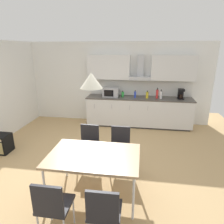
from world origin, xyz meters
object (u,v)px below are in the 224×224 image
object	(u,v)px
dining_table	(94,157)
pendant_lamp	(91,80)
coffee_maker	(181,94)
chair_far_right	(120,144)
bottle_green	(123,94)
chair_near_left	(52,204)
chair_near_right	(104,210)
microwave	(111,92)
bottle_blue	(135,94)
chair_far_left	(89,142)
bottle_red	(157,94)
bottle_yellow	(147,95)
bottle_white	(161,95)

from	to	relation	value
dining_table	pendant_lamp	bearing A→B (deg)	-116.57
coffee_maker	chair_far_right	bearing A→B (deg)	-121.87
bottle_green	chair_near_left	distance (m)	4.23
chair_near_right	microwave	bearing A→B (deg)	97.76
microwave	pendant_lamp	bearing A→B (deg)	-85.79
bottle_blue	chair_far_left	world-z (taller)	bottle_blue
chair_far_right	bottle_red	bearing A→B (deg)	70.78
microwave	chair_far_right	size ratio (longest dim) A/B	0.55
chair_far_right	pendant_lamp	size ratio (longest dim) A/B	2.72
bottle_red	bottle_blue	world-z (taller)	bottle_red
chair_far_left	pendant_lamp	bearing A→B (deg)	-69.66
bottle_blue	pendant_lamp	xyz separation A→B (m)	(-0.51, -3.29, 0.92)
pendant_lamp	coffee_maker	bearing A→B (deg)	60.82
bottle_yellow	chair_far_left	bearing A→B (deg)	-116.39
microwave	bottle_red	world-z (taller)	bottle_red
bottle_yellow	chair_far_right	distance (m)	2.51
bottle_yellow	chair_near_left	xyz separation A→B (m)	(-1.20, -4.13, -0.47)
dining_table	chair_far_left	xyz separation A→B (m)	(-0.32, 0.86, -0.18)
bottle_red	bottle_blue	distance (m)	0.66
bottle_red	bottle_white	distance (m)	0.11
coffee_maker	pendant_lamp	bearing A→B (deg)	-119.18
coffee_maker	chair_near_left	xyz separation A→B (m)	(-2.18, -4.19, -0.53)
chair_near_right	pendant_lamp	bearing A→B (deg)	110.67
bottle_red	chair_near_right	xyz separation A→B (m)	(-0.84, -4.15, -0.51)
coffee_maker	bottle_white	world-z (taller)	coffee_maker
bottle_green	chair_far_left	bearing A→B (deg)	-100.28
chair_near_left	pendant_lamp	distance (m)	1.67
coffee_maker	chair_far_right	size ratio (longest dim) A/B	0.34
microwave	dining_table	distance (m)	3.33
bottle_white	chair_far_right	xyz separation A→B (m)	(-0.96, -2.40, -0.49)
coffee_maker	bottle_yellow	size ratio (longest dim) A/B	1.31
chair_far_right	chair_far_left	xyz separation A→B (m)	(-0.64, -0.00, 0.00)
bottle_red	chair_far_left	world-z (taller)	bottle_red
bottle_green	dining_table	size ratio (longest dim) A/B	0.13
bottle_green	bottle_red	world-z (taller)	bottle_red
microwave	dining_table	world-z (taller)	microwave
microwave	bottle_white	world-z (taller)	microwave
dining_table	microwave	bearing A→B (deg)	94.21
bottle_red	dining_table	xyz separation A→B (m)	(-1.17, -3.28, -0.34)
bottle_green	chair_near_left	world-z (taller)	bottle_green
bottle_yellow	chair_far_left	size ratio (longest dim) A/B	0.26
bottle_red	chair_near_right	world-z (taller)	bottle_red
bottle_red	chair_far_left	size ratio (longest dim) A/B	0.36
bottle_white	bottle_yellow	bearing A→B (deg)	178.95
chair_far_left	bottle_green	bearing A→B (deg)	79.72
coffee_maker	bottle_white	size ratio (longest dim) A/B	1.10
chair_far_right	chair_near_right	bearing A→B (deg)	-89.97
pendant_lamp	bottle_blue	bearing A→B (deg)	81.17
chair_far_right	chair_far_left	world-z (taller)	same
bottle_white	chair_far_left	distance (m)	2.92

